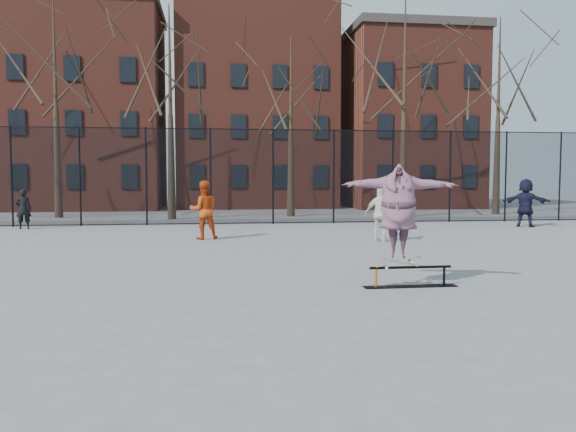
{
  "coord_description": "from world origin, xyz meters",
  "views": [
    {
      "loc": [
        -1.3,
        -10.46,
        1.99
      ],
      "look_at": [
        0.3,
        1.5,
        1.14
      ],
      "focal_mm": 35.0,
      "sensor_mm": 36.0,
      "label": 1
    }
  ],
  "objects": [
    {
      "name": "ground",
      "position": [
        0.0,
        0.0,
        0.0
      ],
      "size": [
        100.0,
        100.0,
        0.0
      ],
      "primitive_type": "plane",
      "color": "slate"
    },
    {
      "name": "bystander_white",
      "position": [
        3.79,
        6.1,
        0.85
      ],
      "size": [
        1.07,
        0.89,
        1.71
      ],
      "primitive_type": "imported",
      "rotation": [
        0.0,
        0.0,
        2.57
      ],
      "color": "white",
      "rests_on": "ground"
    },
    {
      "name": "skate_rail",
      "position": [
        2.23,
        -0.81,
        0.15
      ],
      "size": [
        1.72,
        0.26,
        0.38
      ],
      "color": "black",
      "rests_on": "ground"
    },
    {
      "name": "rowhouses",
      "position": [
        0.72,
        26.0,
        6.06
      ],
      "size": [
        29.0,
        7.0,
        13.0
      ],
      "color": "maroon",
      "rests_on": "ground"
    },
    {
      "name": "bystander_red",
      "position": [
        -1.6,
        7.55,
        0.93
      ],
      "size": [
        1.0,
        0.83,
        1.86
      ],
      "primitive_type": "imported",
      "rotation": [
        0.0,
        0.0,
        3.29
      ],
      "color": "#BC3D10",
      "rests_on": "ground"
    },
    {
      "name": "tree_row",
      "position": [
        -0.25,
        17.15,
        7.36
      ],
      "size": [
        33.66,
        7.46,
        10.67
      ],
      "color": "black",
      "rests_on": "ground"
    },
    {
      "name": "skateboard",
      "position": [
        1.99,
        -0.81,
        0.42
      ],
      "size": [
        0.75,
        0.18,
        0.09
      ],
      "primitive_type": null,
      "color": "brown",
      "rests_on": "skate_rail"
    },
    {
      "name": "skater",
      "position": [
        1.99,
        -0.81,
        1.31
      ],
      "size": [
        2.14,
        1.18,
        1.68
      ],
      "primitive_type": "imported",
      "rotation": [
        0.0,
        0.0,
        -0.32
      ],
      "color": "#513585",
      "rests_on": "skateboard"
    },
    {
      "name": "fence",
      "position": [
        -0.01,
        13.0,
        2.05
      ],
      "size": [
        34.03,
        0.07,
        4.0
      ],
      "color": "black",
      "rests_on": "ground"
    },
    {
      "name": "bystander_navy",
      "position": [
        11.0,
        10.33,
        0.96
      ],
      "size": [
        1.76,
        1.51,
        1.91
      ],
      "primitive_type": "imported",
      "rotation": [
        0.0,
        0.0,
        2.51
      ],
      "color": "black",
      "rests_on": "ground"
    },
    {
      "name": "bystander_black",
      "position": [
        -8.47,
        12.0,
        0.76
      ],
      "size": [
        0.62,
        0.48,
        1.52
      ],
      "primitive_type": "imported",
      "rotation": [
        0.0,
        0.0,
        3.36
      ],
      "color": "black",
      "rests_on": "ground"
    }
  ]
}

